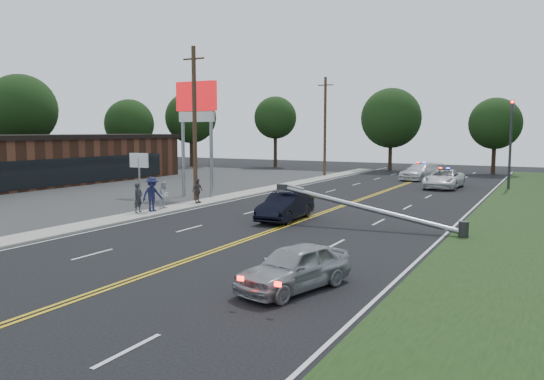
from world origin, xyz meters
The scene contains 25 objects.
ground centered at (0.00, 0.00, 0.00)m, with size 120.00×120.00×0.00m, color black.
parking_lot centered at (-20.00, 10.00, 0.01)m, with size 25.00×60.00×0.01m, color #2D2D2D.
sidewalk centered at (-8.40, 10.00, 0.06)m, with size 1.80×70.00×0.12m, color #9F9B90.
centerline_yellow centered at (0.00, 10.00, 0.01)m, with size 0.36×80.00×0.00m, color gold.
pharmacy_building centered at (-27.99, 14.00, 2.20)m, with size 8.40×30.40×4.30m.
pylon_sign centered at (-10.50, 14.00, 6.00)m, with size 3.20×0.35×8.00m.
small_sign centered at (-14.00, 12.00, 2.33)m, with size 1.60×0.14×3.10m.
traffic_signal centered at (8.30, 30.00, 4.21)m, with size 0.28×0.41×7.05m.
fallen_streetlight centered at (4.19, 8.00, 0.92)m, with size 9.36×0.44×1.91m.
utility_pole_mid centered at (-9.20, 12.00, 5.08)m, with size 1.60×0.28×10.00m.
utility_pole_far centered at (-9.20, 34.00, 5.08)m, with size 1.60×0.28×10.00m.
tree_2 centered at (-37.96, 20.84, 6.82)m, with size 7.38×7.38×10.52m.
tree_3 centered at (-34.18, 32.74, 5.48)m, with size 5.92×5.92×8.45m.
tree_4 centered at (-30.55, 40.18, 6.34)m, with size 6.62×6.62×9.66m.
tree_5 centered at (-20.32, 44.36, 6.30)m, with size 5.40×5.40×9.02m.
tree_6 centered at (-5.60, 45.33, 6.11)m, with size 6.96×6.96×9.60m.
tree_7 centered at (5.66, 45.38, 5.41)m, with size 5.50×5.50×8.17m.
crashed_sedan centered at (-0.76, 8.32, 0.73)m, with size 1.55×4.44×1.46m, color black.
waiting_sedan centered at (4.91, -2.41, 0.67)m, with size 1.58×3.93×1.34m, color #929399.
emergency_a centered at (3.61, 28.26, 0.76)m, with size 2.53×5.49×1.53m, color silver.
emergency_b centered at (0.28, 34.86, 0.79)m, with size 2.21×5.45×1.58m, color silver.
bystander_a centered at (-8.79, 6.11, 0.95)m, with size 0.60×0.40×1.65m, color #26252D.
bystander_b centered at (-8.54, 8.05, 0.91)m, with size 0.77×0.60×1.59m, color silver.
bystander_c centered at (-8.38, 6.81, 1.09)m, with size 1.25×0.72×1.94m, color #1A1C42.
bystander_d centered at (-8.21, 10.82, 0.89)m, with size 0.91×0.38×1.54m, color #524641.
Camera 1 is at (11.45, -16.04, 4.62)m, focal length 35.00 mm.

